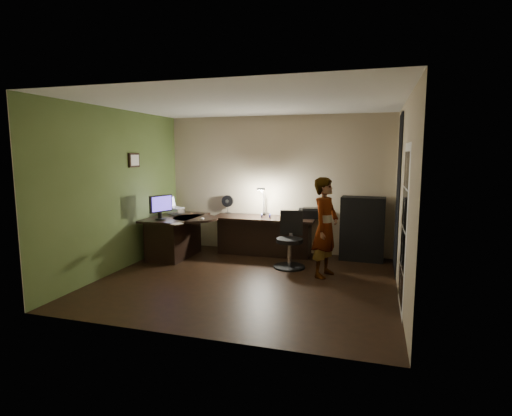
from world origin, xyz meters
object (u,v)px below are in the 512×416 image
(cabinet, at_px, (362,229))
(monitor, at_px, (160,210))
(desk_right, at_px, (264,236))
(office_chair, at_px, (290,240))
(desk_left, at_px, (176,237))
(person, at_px, (325,227))

(cabinet, distance_m, monitor, 3.71)
(desk_right, xyz_separation_m, office_chair, (0.67, -0.74, 0.11))
(desk_left, distance_m, office_chair, 2.23)
(office_chair, bearing_deg, desk_right, 128.16)
(desk_left, distance_m, person, 2.92)
(monitor, distance_m, office_chair, 2.37)
(desk_left, xyz_separation_m, cabinet, (3.41, 0.78, 0.20))
(office_chair, bearing_deg, person, -28.37)
(cabinet, bearing_deg, monitor, -158.61)
(desk_right, relative_size, cabinet, 1.69)
(office_chair, relative_size, person, 0.61)
(office_chair, distance_m, person, 0.77)
(cabinet, height_order, person, person)
(desk_left, xyz_separation_m, desk_right, (1.56, 0.63, -0.02))
(monitor, relative_size, office_chair, 0.49)
(cabinet, xyz_separation_m, monitor, (-3.48, -1.22, 0.37))
(monitor, relative_size, person, 0.30)
(desk_left, height_order, desk_right, desk_left)
(office_chair, bearing_deg, monitor, -175.77)
(person, bearing_deg, desk_right, 69.66)
(desk_left, height_order, cabinet, cabinet)
(desk_left, distance_m, desk_right, 1.68)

